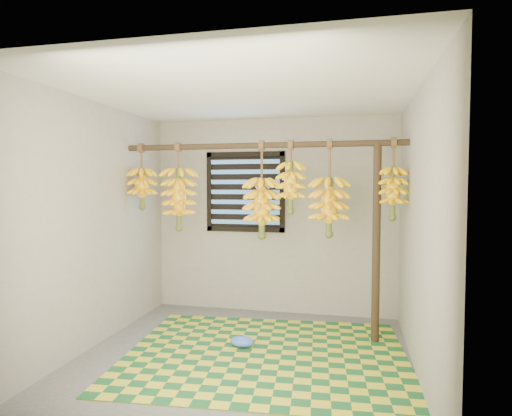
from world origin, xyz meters
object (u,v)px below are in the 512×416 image
(support_post, at_px, (376,244))
(banana_bunch_b, at_px, (179,199))
(woven_mat, at_px, (266,354))
(banana_bunch_e, at_px, (329,207))
(plastic_bag, at_px, (242,342))
(banana_bunch_c, at_px, (262,208))
(banana_bunch_a, at_px, (142,188))
(banana_bunch_d, at_px, (291,187))
(banana_bunch_f, at_px, (393,193))

(support_post, distance_m, banana_bunch_b, 2.15)
(woven_mat, relative_size, banana_bunch_e, 2.61)
(woven_mat, xyz_separation_m, plastic_bag, (-0.26, 0.12, 0.05))
(banana_bunch_c, bearing_deg, banana_bunch_b, 180.00)
(support_post, relative_size, banana_bunch_a, 2.74)
(banana_bunch_a, distance_m, banana_bunch_b, 0.46)
(woven_mat, relative_size, banana_bunch_a, 3.54)
(woven_mat, bearing_deg, support_post, 29.50)
(support_post, xyz_separation_m, banana_bunch_e, (-0.47, 0.00, 0.36))
(support_post, bearing_deg, banana_bunch_d, 180.00)
(support_post, xyz_separation_m, banana_bunch_d, (-0.86, 0.00, 0.56))
(banana_bunch_c, xyz_separation_m, banana_bunch_e, (0.70, 0.00, 0.02))
(woven_mat, bearing_deg, banana_bunch_c, 105.77)
(banana_bunch_b, bearing_deg, banana_bunch_e, 0.00)
(banana_bunch_a, relative_size, banana_bunch_d, 0.96)
(banana_bunch_a, bearing_deg, banana_bunch_c, 0.00)
(banana_bunch_e, relative_size, banana_bunch_f, 1.23)
(support_post, xyz_separation_m, woven_mat, (-1.01, -0.57, -0.99))
(support_post, bearing_deg, banana_bunch_c, 180.00)
(banana_bunch_a, xyz_separation_m, banana_bunch_e, (2.08, 0.00, -0.19))
(woven_mat, distance_m, banana_bunch_d, 1.66)
(banana_bunch_d, bearing_deg, banana_bunch_b, 180.00)
(banana_bunch_a, bearing_deg, support_post, 0.00)
(support_post, xyz_separation_m, banana_bunch_c, (-1.17, 0.00, 0.34))
(banana_bunch_c, xyz_separation_m, banana_bunch_f, (1.32, 0.00, 0.16))
(banana_bunch_a, xyz_separation_m, banana_bunch_c, (1.38, 0.00, -0.21))
(woven_mat, relative_size, banana_bunch_c, 2.53)
(banana_bunch_b, bearing_deg, banana_bunch_a, 180.00)
(woven_mat, xyz_separation_m, banana_bunch_b, (-1.10, 0.57, 1.43))
(banana_bunch_d, height_order, banana_bunch_f, same)
(plastic_bag, height_order, banana_bunch_c, banana_bunch_c)
(banana_bunch_b, bearing_deg, plastic_bag, -28.15)
(banana_bunch_f, bearing_deg, banana_bunch_e, 180.00)
(banana_bunch_f, bearing_deg, woven_mat, -153.77)
(banana_bunch_d, relative_size, banana_bunch_e, 0.77)
(plastic_bag, height_order, banana_bunch_f, banana_bunch_f)
(banana_bunch_a, height_order, banana_bunch_b, same)
(banana_bunch_b, distance_m, banana_bunch_f, 2.26)
(banana_bunch_b, bearing_deg, woven_mat, -27.50)
(woven_mat, relative_size, plastic_bag, 10.83)
(banana_bunch_a, bearing_deg, banana_bunch_e, 0.00)
(banana_bunch_e, bearing_deg, banana_bunch_d, 180.00)
(banana_bunch_a, xyz_separation_m, banana_bunch_d, (1.69, 0.00, 0.01))
(support_post, distance_m, banana_bunch_d, 1.03)
(plastic_bag, bearing_deg, banana_bunch_d, 47.86)
(plastic_bag, relative_size, banana_bunch_d, 0.31)
(woven_mat, height_order, banana_bunch_c, banana_bunch_c)
(banana_bunch_a, bearing_deg, banana_bunch_f, 0.00)
(support_post, distance_m, banana_bunch_a, 2.61)
(banana_bunch_d, bearing_deg, plastic_bag, -132.14)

